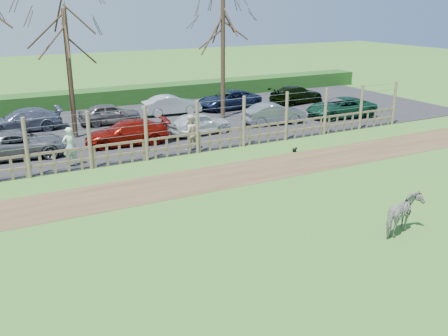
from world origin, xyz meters
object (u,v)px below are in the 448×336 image
visitor_b (190,133)px  car_2 (20,144)px  car_9 (23,120)px  car_3 (127,133)px  car_13 (297,95)px  tree_mid (67,43)px  car_4 (199,123)px  tree_right (223,30)px  crow (294,150)px  car_10 (110,114)px  car_6 (341,107)px  visitor_a (70,147)px  car_11 (172,105)px  car_12 (229,100)px  zebra (404,215)px  car_5 (274,114)px

visitor_b → car_2: visitor_b is taller
car_9 → visitor_b: bearing=43.2°
car_3 → car_13: 14.58m
tree_mid → car_13: size_ratio=1.65×
visitor_b → car_4: (1.68, 2.56, -0.26)m
tree_right → car_13: (6.75, 1.76, -4.60)m
crow → car_9: size_ratio=0.07×
car_2 → car_10: same height
car_6 → car_10: (-13.05, 4.87, 0.00)m
visitor_a → car_11: (7.82, 7.75, -0.26)m
tree_right → car_3: tree_right is taller
car_12 → car_6: bearing=40.0°
visitor_a → car_6: bearing=177.8°
car_2 → car_6: 18.48m
car_10 → visitor_b: bearing=-163.9°
car_11 → car_13: bearing=-89.4°
tree_right → car_6: bearing=-26.2°
zebra → car_11: (0.24, 19.20, 0.00)m
car_6 → car_3: bearing=-82.5°
car_9 → car_13: (17.97, -0.48, 0.00)m
visitor_a → car_2: bearing=-63.3°
car_4 → car_6: same height
car_3 → car_6: same height
car_13 → crow: bearing=136.5°
crow → car_12: car_12 is taller
car_6 → car_12: size_ratio=1.00×
tree_right → car_11: (-2.39, 2.40, -4.60)m
car_10 → crow: bearing=-146.0°
car_2 → car_11: (9.59, 5.33, 0.00)m
tree_right → car_12: tree_right is taller
tree_right → car_5: (1.89, -2.79, -4.60)m
tree_mid → car_12: size_ratio=1.58×
tree_mid → car_2: 5.72m
car_12 → crow: bearing=-12.7°
car_5 → car_12: 5.06m
tree_right → zebra: 17.62m
crow → car_2: bearing=156.6°
visitor_a → car_4: 7.63m
visitor_a → car_5: (12.10, 2.56, -0.26)m
car_4 → car_13: size_ratio=0.85×
car_10 → car_4: bearing=-141.0°
zebra → car_2: 16.72m
car_12 → car_11: bearing=-93.8°
visitor_b → crow: 5.04m
tree_mid → tree_right: 9.02m
crow → car_10: 11.49m
car_6 → car_12: bearing=-130.3°
tree_mid → car_5: tree_mid is taller
visitor_b → car_5: visitor_b is taller
visitor_b → car_11: size_ratio=0.47×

